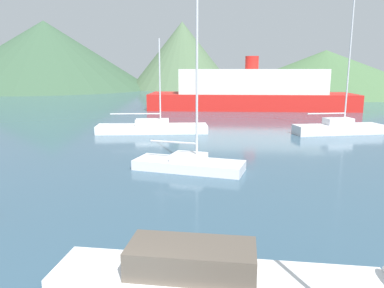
{
  "coord_description": "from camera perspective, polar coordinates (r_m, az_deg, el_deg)",
  "views": [
    {
      "loc": [
        2.01,
        -5.18,
        5.07
      ],
      "look_at": [
        0.6,
        14.0,
        1.2
      ],
      "focal_mm": 35.0,
      "sensor_mm": 36.0,
      "label": 1
    }
  ],
  "objects": [
    {
      "name": "motorboat_near",
      "position": [
        8.94,
        9.3,
        -20.58
      ],
      "size": [
        8.86,
        2.13,
        1.71
      ],
      "rotation": [
        0.0,
        0.0,
        -0.06
      ],
      "color": "white",
      "rests_on": "ground_plane"
    },
    {
      "name": "sailboat_inner",
      "position": [
        30.45,
        -6.06,
        2.52
      ],
      "size": [
        9.07,
        3.27,
        7.4
      ],
      "rotation": [
        0.0,
        0.0,
        0.13
      ],
      "color": "white",
      "rests_on": "ground_plane"
    },
    {
      "name": "sailboat_middle",
      "position": [
        31.88,
        21.34,
        2.43
      ],
      "size": [
        7.24,
        3.33,
        11.54
      ],
      "rotation": [
        0.0,
        0.0,
        0.24
      ],
      "color": "silver",
      "rests_on": "ground_plane"
    },
    {
      "name": "sailboat_outer",
      "position": [
        19.05,
        -0.46,
        -2.75
      ],
      "size": [
        5.84,
        3.14,
        10.12
      ],
      "rotation": [
        0.0,
        0.0,
        -0.24
      ],
      "color": "silver",
      "rests_on": "ground_plane"
    },
    {
      "name": "ferry_distant",
      "position": [
        48.62,
        8.98,
        7.89
      ],
      "size": [
        25.79,
        6.97,
        6.64
      ],
      "rotation": [
        0.0,
        0.0,
        0.01
      ],
      "color": "red",
      "rests_on": "ground_plane"
    },
    {
      "name": "hill_west",
      "position": [
        103.44,
        -21.41,
        12.47
      ],
      "size": [
        53.24,
        53.24,
        16.8
      ],
      "color": "#38563D",
      "rests_on": "ground_plane"
    },
    {
      "name": "hill_central",
      "position": [
        97.59,
        -1.49,
        13.31
      ],
      "size": [
        27.04,
        27.04,
        16.69
      ],
      "color": "#4C6647",
      "rests_on": "ground_plane"
    },
    {
      "name": "hill_east",
      "position": [
        85.43,
        19.59,
        10.33
      ],
      "size": [
        45.55,
        45.55,
        8.92
      ],
      "color": "#476B42",
      "rests_on": "ground_plane"
    }
  ]
}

